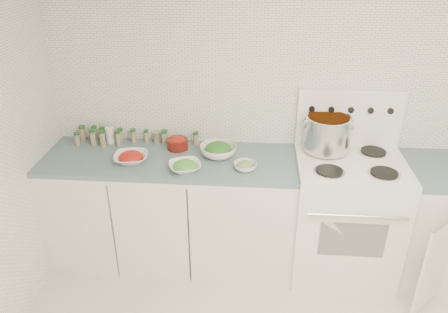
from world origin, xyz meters
The scene contains 12 objects.
room_walls centered at (0.00, 0.00, 1.56)m, with size 3.54×3.04×2.52m.
counter_left centered at (-0.82, 1.19, 0.45)m, with size 1.85×0.62×0.90m.
stove centered at (0.48, 1.19, 0.50)m, with size 0.76×0.70×1.36m.
stock_pot centered at (0.31, 1.34, 1.08)m, with size 0.35×0.33×0.25m.
bowl_tomato centered at (-1.08, 1.11, 0.93)m, with size 0.27×0.27×0.08m.
bowl_snowpea centered at (-0.68, 1.02, 0.93)m, with size 0.28×0.28×0.07m.
bowl_broccoli centered at (-0.47, 1.25, 0.95)m, with size 0.34×0.34×0.11m.
bowl_zucchini centered at (-0.27, 1.06, 0.93)m, with size 0.18×0.18×0.06m.
bowl_pepper centered at (-0.79, 1.35, 0.95)m, with size 0.16×0.16×0.10m.
salt_canister centered at (-1.33, 1.41, 0.96)m, with size 0.06×0.06×0.13m, color white.
tin_can centered at (-0.97, 1.45, 0.94)m, with size 0.07×0.07×0.09m, color #9F9886.
spice_cluster centered at (-1.27, 1.41, 0.96)m, with size 0.95×0.15×0.13m.
Camera 1 is at (-0.20, -1.59, 2.36)m, focal length 35.00 mm.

